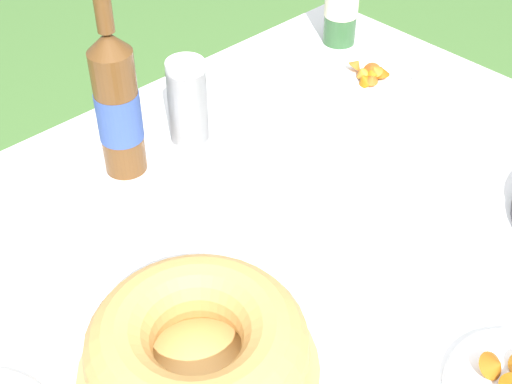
# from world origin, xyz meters

# --- Properties ---
(garden_table) EXTENTS (1.44, 1.20, 0.73)m
(garden_table) POSITION_xyz_m (0.00, 0.00, 0.67)
(garden_table) COLOR brown
(garden_table) RESTS_ON ground_plane
(tablecloth) EXTENTS (1.45, 1.21, 0.10)m
(tablecloth) POSITION_xyz_m (0.00, 0.00, 0.72)
(tablecloth) COLOR white
(tablecloth) RESTS_ON garden_table
(bundt_cake) EXTENTS (0.33, 0.33, 0.10)m
(bundt_cake) POSITION_xyz_m (-0.24, -0.03, 0.79)
(bundt_cake) COLOR tan
(bundt_cake) RESTS_ON tablecloth
(cup_stack) EXTENTS (0.07, 0.07, 0.18)m
(cup_stack) POSITION_xyz_m (0.08, 0.38, 0.83)
(cup_stack) COLOR white
(cup_stack) RESTS_ON tablecloth
(cider_bottle_amber) EXTENTS (0.08, 0.08, 0.35)m
(cider_bottle_amber) POSITION_xyz_m (-0.05, 0.40, 0.87)
(cider_bottle_amber) COLOR brown
(cider_bottle_amber) RESTS_ON tablecloth
(snack_plate_left) EXTENTS (0.19, 0.19, 0.06)m
(snack_plate_left) POSITION_xyz_m (0.49, 0.28, 0.75)
(snack_plate_left) COLOR white
(snack_plate_left) RESTS_ON tablecloth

